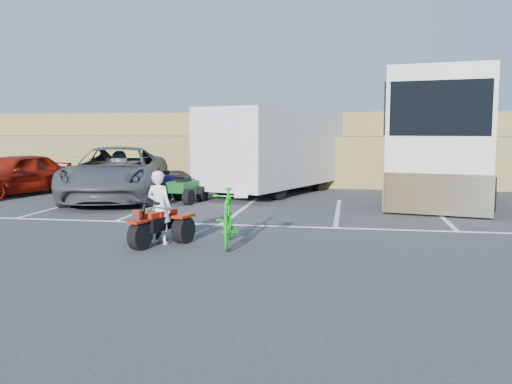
% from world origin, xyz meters
% --- Properties ---
extents(ground, '(100.00, 100.00, 0.00)m').
position_xyz_m(ground, '(0.00, 0.00, 0.00)').
color(ground, '#363638').
rests_on(ground, ground).
extents(parking_stripes, '(28.00, 5.16, 0.01)m').
position_xyz_m(parking_stripes, '(0.87, 4.07, 0.00)').
color(parking_stripes, white).
rests_on(parking_stripes, ground).
extents(grass_embankment, '(40.00, 8.50, 3.10)m').
position_xyz_m(grass_embankment, '(0.00, 15.48, 1.42)').
color(grass_embankment, olive).
rests_on(grass_embankment, ground).
extents(red_trike_atv, '(1.41, 1.65, 0.92)m').
position_xyz_m(red_trike_atv, '(-0.75, -0.07, 0.00)').
color(red_trike_atv, '#AC1909').
rests_on(red_trike_atv, ground).
extents(rider, '(0.61, 0.48, 1.46)m').
position_xyz_m(rider, '(-0.71, 0.07, 0.73)').
color(rider, white).
rests_on(rider, ground).
extents(green_dirt_bike, '(0.83, 1.91, 1.11)m').
position_xyz_m(green_dirt_bike, '(0.66, 0.15, 0.55)').
color(green_dirt_bike, '#14BF19').
rests_on(green_dirt_bike, ground).
extents(grey_pickup, '(4.22, 6.66, 1.71)m').
position_xyz_m(grey_pickup, '(-4.46, 6.46, 0.86)').
color(grey_pickup, '#46474D').
rests_on(grey_pickup, ground).
extents(red_car, '(2.83, 4.63, 1.47)m').
position_xyz_m(red_car, '(-8.41, 6.91, 0.74)').
color(red_car, maroon).
rests_on(red_car, ground).
extents(cargo_trailer, '(4.75, 6.88, 2.98)m').
position_xyz_m(cargo_trailer, '(0.34, 9.15, 1.61)').
color(cargo_trailer, silver).
rests_on(cargo_trailer, ground).
extents(rv_motorhome, '(5.02, 11.15, 3.89)m').
position_xyz_m(rv_motorhome, '(6.40, 9.70, 1.69)').
color(rv_motorhome, silver).
rests_on(rv_motorhome, ground).
extents(quad_atv_blue, '(1.51, 1.79, 1.00)m').
position_xyz_m(quad_atv_blue, '(-3.26, 7.28, 0.00)').
color(quad_atv_blue, navy).
rests_on(quad_atv_blue, ground).
extents(quad_atv_green, '(1.29, 1.57, 0.91)m').
position_xyz_m(quad_atv_green, '(-2.10, 6.13, 0.00)').
color(quad_atv_green, '#12501B').
rests_on(quad_atv_green, ground).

